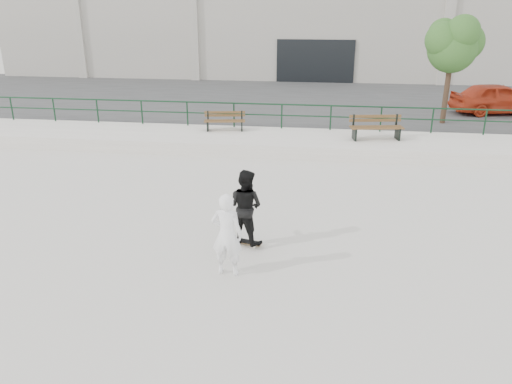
# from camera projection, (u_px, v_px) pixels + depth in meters

# --- Properties ---
(ground) EXTENTS (120.00, 120.00, 0.00)m
(ground) POSITION_uv_depth(u_px,v_px,m) (283.00, 269.00, 10.77)
(ground) COLOR beige
(ground) RESTS_ON ground
(ledge) EXTENTS (30.00, 3.00, 0.50)m
(ledge) POSITION_uv_depth(u_px,v_px,m) (304.00, 143.00, 19.48)
(ledge) COLOR beige
(ledge) RESTS_ON ground
(parking_strip) EXTENTS (60.00, 14.00, 0.50)m
(parking_strip) POSITION_uv_depth(u_px,v_px,m) (311.00, 103.00, 27.35)
(parking_strip) COLOR #393939
(parking_strip) RESTS_ON ground
(railing) EXTENTS (28.00, 0.06, 1.03)m
(railing) POSITION_uv_depth(u_px,v_px,m) (306.00, 111.00, 20.33)
(railing) COLOR #13361F
(railing) RESTS_ON ledge
(commercial_building) EXTENTS (44.20, 16.33, 8.00)m
(commercial_building) POSITION_uv_depth(u_px,v_px,m) (319.00, 14.00, 38.77)
(commercial_building) COLOR #BDB5AA
(commercial_building) RESTS_ON ground
(bench_left) EXTENTS (1.72, 0.74, 0.77)m
(bench_left) POSITION_uv_depth(u_px,v_px,m) (225.00, 121.00, 20.30)
(bench_left) COLOR brown
(bench_left) RESTS_ON ledge
(bench_right) EXTENTS (2.06, 0.91, 0.92)m
(bench_right) POSITION_uv_depth(u_px,v_px,m) (376.00, 127.00, 18.93)
(bench_right) COLOR brown
(bench_right) RESTS_ON ledge
(tree) EXTENTS (2.52, 2.24, 4.48)m
(tree) POSITION_uv_depth(u_px,v_px,m) (454.00, 43.00, 20.48)
(tree) COLOR #4A3425
(tree) RESTS_ON parking_strip
(red_car) EXTENTS (4.47, 2.56, 1.43)m
(red_car) POSITION_uv_depth(u_px,v_px,m) (497.00, 98.00, 23.26)
(red_car) COLOR #B73216
(red_car) RESTS_ON parking_strip
(skateboard) EXTENTS (0.81, 0.39, 0.09)m
(skateboard) POSITION_uv_depth(u_px,v_px,m) (246.00, 242.00, 11.84)
(skateboard) COLOR black
(skateboard) RESTS_ON ground
(standing_skater) EXTENTS (1.06, 0.97, 1.77)m
(standing_skater) POSITION_uv_depth(u_px,v_px,m) (245.00, 206.00, 11.52)
(standing_skater) COLOR black
(standing_skater) RESTS_ON skateboard
(seated_skater) EXTENTS (0.69, 0.48, 1.81)m
(seated_skater) POSITION_uv_depth(u_px,v_px,m) (227.00, 235.00, 10.28)
(seated_skater) COLOR white
(seated_skater) RESTS_ON ground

